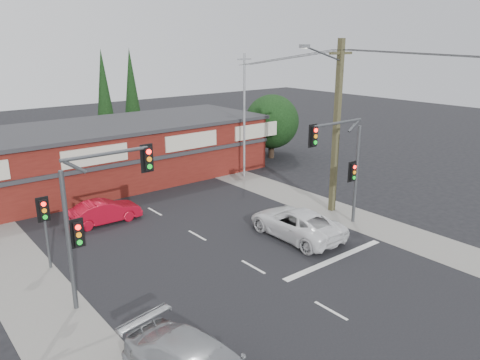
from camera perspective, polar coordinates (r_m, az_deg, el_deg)
ground at (r=21.39m, az=2.17°, el=-10.87°), size 120.00×120.00×0.00m
road_strip at (r=25.01m, az=-5.39°, el=-6.67°), size 14.00×70.00×0.01m
verge_left at (r=22.04m, az=-24.54°, el=-11.60°), size 3.00×70.00×0.02m
verge_right at (r=30.16m, az=8.21°, el=-2.61°), size 3.00×70.00×0.02m
stop_line at (r=22.72m, az=11.49°, el=-9.44°), size 6.50×0.35×0.01m
white_suv at (r=24.62m, az=6.85°, el=-5.21°), size 2.59×5.50×1.52m
red_sedan at (r=27.36m, az=-16.21°, el=-3.72°), size 4.06×1.51×1.33m
lane_dashes at (r=21.59m, az=1.62°, el=-10.54°), size 0.12×38.22×0.01m
shop_building at (r=34.20m, az=-18.08°, el=2.76°), size 27.30×8.40×4.22m
tree_cluster at (r=40.87m, az=3.68°, el=6.82°), size 5.90×5.10×5.50m
conifer_near at (r=41.72m, az=-16.23°, el=9.99°), size 1.80×1.80×9.25m
conifer_far at (r=44.96m, az=-13.08°, el=10.66°), size 1.80×1.80×9.25m
traffic_mast_left at (r=18.37m, az=-17.36°, el=-3.05°), size 3.77×0.27×5.97m
traffic_mast_right at (r=25.36m, az=12.59°, el=2.72°), size 3.96×0.27×5.97m
pedestal_signal at (r=22.27m, az=-22.73°, el=-4.32°), size 0.55×0.27×3.38m
utility_pole at (r=27.43m, az=11.55°, el=6.93°), size 4.38×0.59×10.00m
steel_pole at (r=34.33m, az=0.53°, el=8.01°), size 1.20×0.16×9.00m
power_lines at (r=24.06m, az=22.49°, el=13.44°), size 2.01×29.00×1.22m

